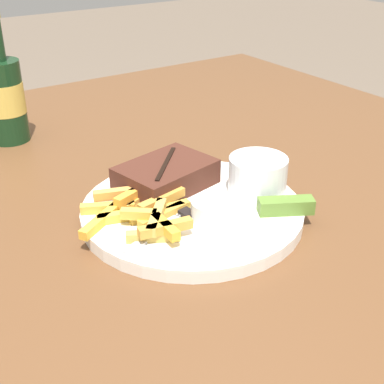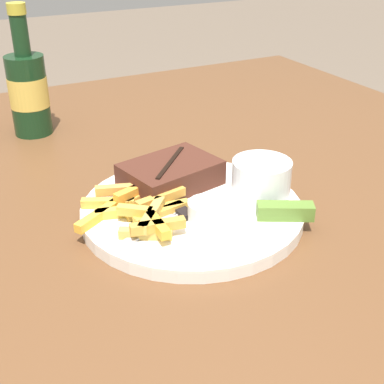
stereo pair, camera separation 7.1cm
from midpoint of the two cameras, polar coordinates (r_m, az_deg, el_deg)
The scene contains 10 objects.
dining_table at distance 0.76m, azimuth 2.68°, elevation -6.92°, with size 1.29×1.39×0.73m.
dinner_plate at distance 0.72m, azimuth 2.81°, elevation -2.11°, with size 0.30×0.30×0.02m.
steak_portion at distance 0.76m, azimuth 0.57°, elevation 1.90°, with size 0.15×0.12×0.04m.
fries_pile at distance 0.68m, azimuth -2.78°, elevation -1.95°, with size 0.16×0.15×0.02m.
coleslaw_cup at distance 0.74m, azimuth 10.15°, elevation 1.56°, with size 0.08×0.08×0.05m.
dipping_sauce_cup at distance 0.68m, azimuth 4.80°, elevation -1.97°, with size 0.05×0.05×0.03m.
pickle_spear at distance 0.70m, azimuth 12.79°, elevation -2.07°, with size 0.07×0.05×0.02m.
fork_utensil at distance 0.66m, azimuth -1.24°, elevation -3.93°, with size 0.13×0.06×0.00m.
knife_utensil at distance 0.73m, azimuth -0.27°, elevation -0.73°, with size 0.03×0.17×0.01m.
beer_bottle at distance 1.01m, azimuth -15.15°, elevation 10.44°, with size 0.07×0.07×0.23m.
Camera 2 is at (-0.29, -0.56, 1.10)m, focal length 50.00 mm.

